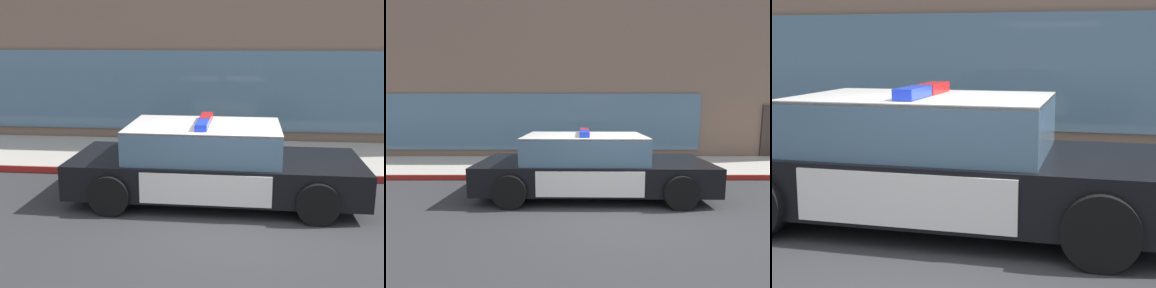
% 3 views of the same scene
% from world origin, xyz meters
% --- Properties ---
extents(ground, '(48.00, 48.00, 0.00)m').
position_xyz_m(ground, '(0.00, 0.00, 0.00)').
color(ground, '#303033').
extents(sidewalk, '(48.00, 3.03, 0.15)m').
position_xyz_m(sidewalk, '(0.00, 3.85, 0.07)').
color(sidewalk, '#B2ADA3').
rests_on(sidewalk, ground).
extents(curb_red_paint, '(28.80, 0.04, 0.14)m').
position_xyz_m(curb_red_paint, '(0.00, 2.31, 0.08)').
color(curb_red_paint, maroon).
rests_on(curb_red_paint, ground).
extents(police_cruiser, '(5.10, 2.21, 1.49)m').
position_xyz_m(police_cruiser, '(-0.51, 1.03, 0.68)').
color(police_cruiser, black).
rests_on(police_cruiser, ground).
extents(fire_hydrant, '(0.34, 0.39, 0.73)m').
position_xyz_m(fire_hydrant, '(-0.69, 2.92, 0.50)').
color(fire_hydrant, gold).
rests_on(fire_hydrant, sidewalk).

